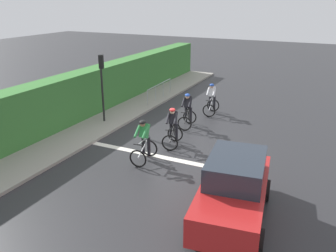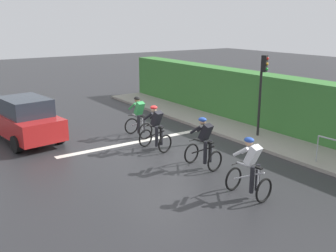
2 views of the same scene
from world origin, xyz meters
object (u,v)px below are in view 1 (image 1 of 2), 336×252
Objects in this scene: pedestrian_railing_kerbside at (159,88)px; traffic_light_near_crossing at (102,79)px; cyclist_second at (188,111)px; cyclist_fourth at (144,142)px; car_red at (234,189)px; cyclist_lead at (212,99)px; cyclist_mid at (173,128)px.

traffic_light_near_crossing is at bearing -97.37° from pedestrian_railing_kerbside.
cyclist_second is 1.00× the size of cyclist_fourth.
car_red reaches higher than cyclist_fourth.
pedestrian_railing_kerbside is at bearing 126.72° from car_red.
cyclist_fourth is at bearing 152.96° from car_red.
car_red is at bearing -67.25° from cyclist_lead.
traffic_light_near_crossing reaches higher than cyclist_lead.
cyclist_second is at bearing 89.91° from cyclist_fourth.
cyclist_mid is 4.61m from traffic_light_near_crossing.
cyclist_mid is at bearing 133.45° from car_red.
cyclist_fourth is at bearing -93.29° from cyclist_lead.
cyclist_mid is (-0.04, -4.77, 0.00)m from cyclist_lead.
cyclist_lead is 0.50× the size of traffic_light_near_crossing.
cyclist_lead is 0.39× the size of car_red.
traffic_light_near_crossing is at bearing 147.76° from car_red.
car_red reaches higher than pedestrian_railing_kerbside.
pedestrian_railing_kerbside is at bearing 121.55° from cyclist_mid.
traffic_light_near_crossing is at bearing 142.98° from cyclist_fourth.
car_red is 9.44m from traffic_light_near_crossing.
car_red is 1.28× the size of traffic_light_near_crossing.
cyclist_lead is 4.77m from cyclist_mid.
cyclist_lead is at bearing 81.16° from cyclist_second.
car_red is (4.00, -2.04, 0.08)m from cyclist_fourth.
cyclist_mid is 0.39× the size of car_red.
cyclist_mid is 5.32m from car_red.
cyclist_mid is at bearing -82.02° from cyclist_second.
cyclist_fourth is (-0.34, -1.82, 0.00)m from cyclist_mid.
pedestrian_railing_kerbside is (-7.28, 9.77, -0.09)m from car_red.
cyclist_fourth is at bearing -100.53° from cyclist_mid.
pedestrian_railing_kerbside is at bearing 82.63° from traffic_light_near_crossing.
car_red is at bearing -57.37° from cyclist_second.
cyclist_second is 0.39× the size of car_red.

